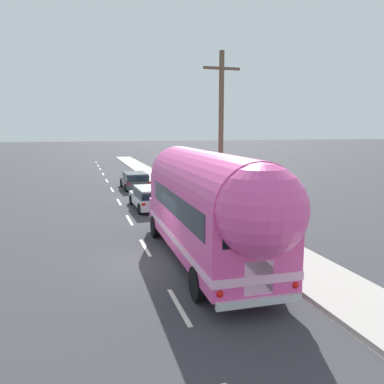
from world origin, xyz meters
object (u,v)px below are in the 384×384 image
(utility_pole, at_px, (221,139))
(car_second, at_px, (135,180))
(painted_bus, at_px, (209,204))
(car_lead, at_px, (150,196))

(utility_pole, bearing_deg, car_second, 99.05)
(painted_bus, height_order, car_lead, painted_bus)
(utility_pole, height_order, car_lead, utility_pole)
(painted_bus, distance_m, car_second, 19.30)
(utility_pole, relative_size, car_lead, 1.84)
(car_lead, bearing_deg, car_second, 88.45)
(painted_bus, xyz_separation_m, car_second, (0.07, 19.24, -1.52))
(utility_pole, xyz_separation_m, car_second, (-2.25, 14.10, -3.64))
(car_lead, xyz_separation_m, car_second, (0.23, 8.40, -0.01))
(painted_bus, xyz_separation_m, car_lead, (-0.16, 10.84, -1.52))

